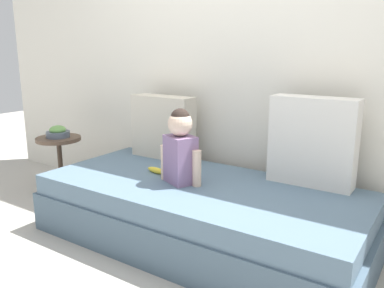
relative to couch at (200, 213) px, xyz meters
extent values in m
plane|color=#B2ADA3|center=(0.00, 0.00, -0.20)|extent=(12.00, 12.00, 0.00)
cube|color=silver|center=(0.00, 0.61, 0.96)|extent=(5.30, 0.10, 2.32)
cube|color=#495F70|center=(0.00, 0.00, -0.06)|extent=(2.10, 0.96, 0.26)
cube|color=slate|center=(0.00, 0.00, 0.13)|extent=(2.04, 0.93, 0.13)
cube|color=beige|center=(-0.58, 0.38, 0.44)|extent=(0.51, 0.16, 0.48)
cube|color=silver|center=(0.58, 0.38, 0.47)|extent=(0.52, 0.16, 0.55)
cube|color=gray|center=(-0.12, -0.04, 0.35)|extent=(0.23, 0.21, 0.30)
sphere|color=beige|center=(-0.12, -0.04, 0.58)|extent=(0.16, 0.16, 0.16)
sphere|color=#2D231E|center=(-0.12, -0.04, 0.62)|extent=(0.12, 0.12, 0.12)
cylinder|color=beige|center=(-0.24, -0.04, 0.31)|extent=(0.06, 0.06, 0.23)
cylinder|color=beige|center=(0.01, -0.04, 0.31)|extent=(0.06, 0.06, 0.23)
ellipsoid|color=yellow|center=(-0.36, 0.02, 0.22)|extent=(0.17, 0.07, 0.04)
cylinder|color=brown|center=(-1.47, 0.09, 0.29)|extent=(0.37, 0.37, 0.03)
cylinder|color=#453528|center=(-1.47, 0.09, 0.04)|extent=(0.04, 0.04, 0.47)
cylinder|color=#453528|center=(-1.47, 0.09, -0.19)|extent=(0.20, 0.20, 0.02)
cylinder|color=#4C5666|center=(-1.47, 0.09, 0.33)|extent=(0.19, 0.19, 0.05)
ellipsoid|color=#669E4C|center=(-1.47, 0.09, 0.37)|extent=(0.14, 0.14, 0.07)
camera|label=1|loc=(1.27, -2.00, 1.03)|focal=37.07mm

